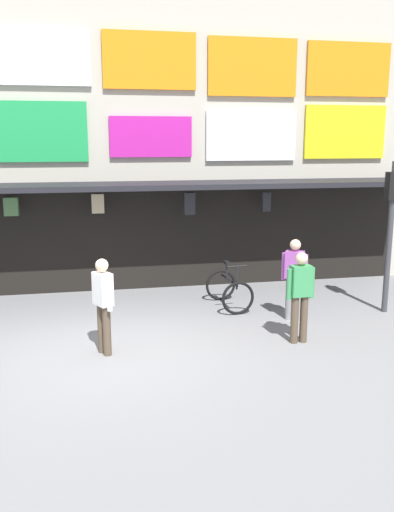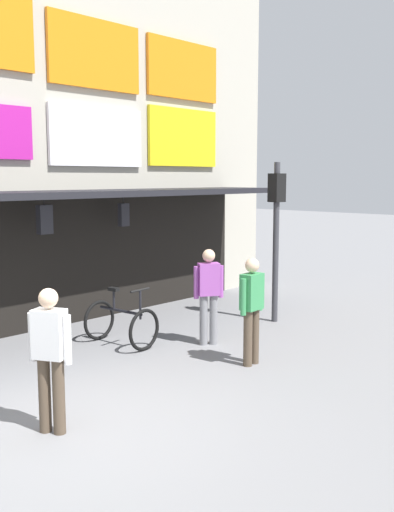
{
  "view_description": "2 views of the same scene",
  "coord_description": "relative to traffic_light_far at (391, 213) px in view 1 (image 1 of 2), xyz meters",
  "views": [
    {
      "loc": [
        -0.21,
        -9.03,
        3.62
      ],
      "look_at": [
        1.77,
        1.08,
        1.4
      ],
      "focal_mm": 37.86,
      "sensor_mm": 36.0,
      "label": 1
    },
    {
      "loc": [
        -3.52,
        -5.65,
        2.9
      ],
      "look_at": [
        3.2,
        0.72,
        1.64
      ],
      "focal_mm": 40.64,
      "sensor_mm": 36.0,
      "label": 2
    }
  ],
  "objects": [
    {
      "name": "ground_plane",
      "position": [
        -5.89,
        -1.11,
        -2.14
      ],
      "size": [
        80.0,
        80.0,
        0.0
      ],
      "primitive_type": "plane",
      "color": "slate"
    },
    {
      "name": "pedestrian_in_red",
      "position": [
        -2.49,
        -1.37,
        -1.19
      ],
      "size": [
        0.53,
        0.24,
        1.68
      ],
      "color": "brown",
      "rests_on": "ground"
    },
    {
      "name": "bicycle_parked",
      "position": [
        -3.21,
        0.94,
        -1.75
      ],
      "size": [
        0.83,
        1.23,
        1.05
      ],
      "color": "black",
      "rests_on": "ground"
    },
    {
      "name": "shopfront",
      "position": [
        -5.89,
        3.45,
        1.82
      ],
      "size": [
        18.0,
        2.6,
        8.0
      ],
      "color": "#B2AD9E",
      "rests_on": "ground"
    },
    {
      "name": "pedestrian_in_blue",
      "position": [
        -5.98,
        -1.23,
        -1.19
      ],
      "size": [
        0.36,
        0.48,
        1.68
      ],
      "color": "brown",
      "rests_on": "ground"
    },
    {
      "name": "traffic_light_far",
      "position": [
        0.0,
        0.0,
        0.0
      ],
      "size": [
        0.3,
        0.34,
        3.2
      ],
      "color": "#38383D",
      "rests_on": "ground"
    },
    {
      "name": "pedestrian_in_green",
      "position": [
        -2.14,
        -0.14,
        -1.19
      ],
      "size": [
        0.46,
        0.38,
        1.68
      ],
      "color": "gray",
      "rests_on": "ground"
    }
  ]
}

